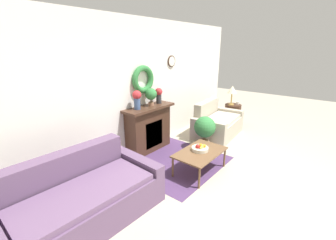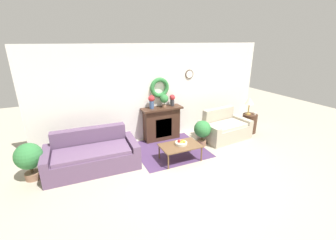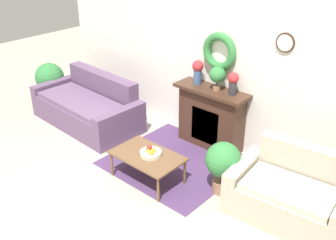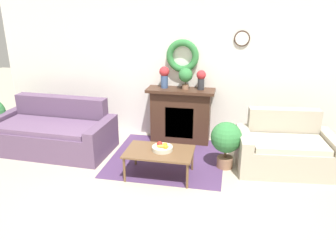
{
  "view_description": "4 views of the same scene",
  "coord_description": "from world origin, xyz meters",
  "px_view_note": "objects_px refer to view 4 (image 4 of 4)",
  "views": [
    {
      "loc": [
        -3.2,
        -0.92,
        2.15
      ],
      "look_at": [
        -0.24,
        1.5,
        0.89
      ],
      "focal_mm": 24.0,
      "sensor_mm": 36.0,
      "label": 1
    },
    {
      "loc": [
        -2.39,
        -3.4,
        2.79
      ],
      "look_at": [
        -0.18,
        1.38,
        0.9
      ],
      "focal_mm": 24.0,
      "sensor_mm": 36.0,
      "label": 2
    },
    {
      "loc": [
        3.13,
        -2.29,
        3.23
      ],
      "look_at": [
        -0.23,
        1.5,
        0.65
      ],
      "focal_mm": 42.0,
      "sensor_mm": 36.0,
      "label": 3
    },
    {
      "loc": [
        0.88,
        -3.21,
        2.37
      ],
      "look_at": [
        -0.01,
        1.21,
        0.76
      ],
      "focal_mm": 35.0,
      "sensor_mm": 36.0,
      "label": 4
    }
  ],
  "objects_px": {
    "couch_left": "(53,133)",
    "coffee_table": "(159,153)",
    "fireplace": "(181,115)",
    "potted_plant_floor_by_loveseat": "(226,140)",
    "fruit_bowl": "(162,148)",
    "vase_on_mantel_left": "(164,75)",
    "vase_on_mantel_right": "(201,78)",
    "loveseat_right": "(285,150)",
    "potted_plant_on_mantel": "(186,76)"
  },
  "relations": [
    {
      "from": "coffee_table",
      "to": "vase_on_mantel_left",
      "type": "height_order",
      "value": "vase_on_mantel_left"
    },
    {
      "from": "coffee_table",
      "to": "loveseat_right",
      "type": "bearing_deg",
      "value": 18.88
    },
    {
      "from": "fruit_bowl",
      "to": "fireplace",
      "type": "bearing_deg",
      "value": 87.97
    },
    {
      "from": "coffee_table",
      "to": "potted_plant_floor_by_loveseat",
      "type": "xyz_separation_m",
      "value": [
        0.92,
        0.45,
        0.1
      ]
    },
    {
      "from": "vase_on_mantel_left",
      "to": "potted_plant_floor_by_loveseat",
      "type": "relative_size",
      "value": 0.52
    },
    {
      "from": "couch_left",
      "to": "potted_plant_on_mantel",
      "type": "bearing_deg",
      "value": 22.03
    },
    {
      "from": "couch_left",
      "to": "vase_on_mantel_left",
      "type": "relative_size",
      "value": 5.48
    },
    {
      "from": "couch_left",
      "to": "vase_on_mantel_left",
      "type": "bearing_deg",
      "value": 26.34
    },
    {
      "from": "couch_left",
      "to": "coffee_table",
      "type": "height_order",
      "value": "couch_left"
    },
    {
      "from": "fireplace",
      "to": "couch_left",
      "type": "bearing_deg",
      "value": -159.11
    },
    {
      "from": "couch_left",
      "to": "coffee_table",
      "type": "xyz_separation_m",
      "value": [
        1.98,
        -0.55,
        0.06
      ]
    },
    {
      "from": "coffee_table",
      "to": "potted_plant_on_mantel",
      "type": "relative_size",
      "value": 2.63
    },
    {
      "from": "fireplace",
      "to": "fruit_bowl",
      "type": "relative_size",
      "value": 3.97
    },
    {
      "from": "fireplace",
      "to": "loveseat_right",
      "type": "height_order",
      "value": "fireplace"
    },
    {
      "from": "fireplace",
      "to": "vase_on_mantel_right",
      "type": "bearing_deg",
      "value": 0.96
    },
    {
      "from": "potted_plant_on_mantel",
      "to": "potted_plant_floor_by_loveseat",
      "type": "relative_size",
      "value": 0.51
    },
    {
      "from": "couch_left",
      "to": "coffee_table",
      "type": "relative_size",
      "value": 2.12
    },
    {
      "from": "fireplace",
      "to": "potted_plant_floor_by_loveseat",
      "type": "xyz_separation_m",
      "value": [
        0.83,
        -0.88,
        -0.04
      ]
    },
    {
      "from": "couch_left",
      "to": "potted_plant_on_mantel",
      "type": "xyz_separation_m",
      "value": [
        2.14,
        0.77,
        0.91
      ]
    },
    {
      "from": "fruit_bowl",
      "to": "potted_plant_floor_by_loveseat",
      "type": "height_order",
      "value": "potted_plant_floor_by_loveseat"
    },
    {
      "from": "potted_plant_on_mantel",
      "to": "potted_plant_floor_by_loveseat",
      "type": "height_order",
      "value": "potted_plant_on_mantel"
    },
    {
      "from": "coffee_table",
      "to": "vase_on_mantel_right",
      "type": "height_order",
      "value": "vase_on_mantel_right"
    },
    {
      "from": "potted_plant_on_mantel",
      "to": "vase_on_mantel_right",
      "type": "bearing_deg",
      "value": 4.34
    },
    {
      "from": "couch_left",
      "to": "coffee_table",
      "type": "bearing_deg",
      "value": -13.29
    },
    {
      "from": "couch_left",
      "to": "potted_plant_floor_by_loveseat",
      "type": "height_order",
      "value": "couch_left"
    },
    {
      "from": "vase_on_mantel_right",
      "to": "potted_plant_floor_by_loveseat",
      "type": "relative_size",
      "value": 0.46
    },
    {
      "from": "potted_plant_on_mantel",
      "to": "fireplace",
      "type": "bearing_deg",
      "value": 169.79
    },
    {
      "from": "loveseat_right",
      "to": "fruit_bowl",
      "type": "relative_size",
      "value": 5.03
    },
    {
      "from": "vase_on_mantel_left",
      "to": "vase_on_mantel_right",
      "type": "bearing_deg",
      "value": 0.0
    },
    {
      "from": "couch_left",
      "to": "fruit_bowl",
      "type": "xyz_separation_m",
      "value": [
        2.02,
        -0.52,
        0.13
      ]
    },
    {
      "from": "couch_left",
      "to": "coffee_table",
      "type": "distance_m",
      "value": 2.05
    },
    {
      "from": "loveseat_right",
      "to": "coffee_table",
      "type": "height_order",
      "value": "loveseat_right"
    },
    {
      "from": "fireplace",
      "to": "coffee_table",
      "type": "height_order",
      "value": "fireplace"
    },
    {
      "from": "couch_left",
      "to": "potted_plant_floor_by_loveseat",
      "type": "bearing_deg",
      "value": 0.3
    },
    {
      "from": "potted_plant_on_mantel",
      "to": "potted_plant_floor_by_loveseat",
      "type": "xyz_separation_m",
      "value": [
        0.75,
        -0.87,
        -0.75
      ]
    },
    {
      "from": "couch_left",
      "to": "potted_plant_floor_by_loveseat",
      "type": "distance_m",
      "value": 2.9
    },
    {
      "from": "loveseat_right",
      "to": "potted_plant_on_mantel",
      "type": "xyz_separation_m",
      "value": [
        -1.64,
        0.7,
        0.91
      ]
    },
    {
      "from": "coffee_table",
      "to": "vase_on_mantel_right",
      "type": "bearing_deg",
      "value": 72.29
    },
    {
      "from": "fireplace",
      "to": "coffee_table",
      "type": "xyz_separation_m",
      "value": [
        -0.09,
        -1.33,
        -0.14
      ]
    },
    {
      "from": "fireplace",
      "to": "fruit_bowl",
      "type": "height_order",
      "value": "fireplace"
    },
    {
      "from": "fireplace",
      "to": "loveseat_right",
      "type": "relative_size",
      "value": 0.79
    },
    {
      "from": "vase_on_mantel_left",
      "to": "vase_on_mantel_right",
      "type": "xyz_separation_m",
      "value": [
        0.64,
        0.0,
        -0.02
      ]
    },
    {
      "from": "couch_left",
      "to": "loveseat_right",
      "type": "bearing_deg",
      "value": 3.22
    },
    {
      "from": "coffee_table",
      "to": "fruit_bowl",
      "type": "xyz_separation_m",
      "value": [
        0.04,
        0.03,
        0.08
      ]
    },
    {
      "from": "loveseat_right",
      "to": "fruit_bowl",
      "type": "bearing_deg",
      "value": -167.26
    },
    {
      "from": "vase_on_mantel_right",
      "to": "fruit_bowl",
      "type": "bearing_deg",
      "value": -106.49
    },
    {
      "from": "couch_left",
      "to": "potted_plant_floor_by_loveseat",
      "type": "xyz_separation_m",
      "value": [
        2.89,
        -0.1,
        0.15
      ]
    },
    {
      "from": "coffee_table",
      "to": "potted_plant_on_mantel",
      "type": "distance_m",
      "value": 1.58
    },
    {
      "from": "vase_on_mantel_right",
      "to": "vase_on_mantel_left",
      "type": "bearing_deg",
      "value": 180.0
    },
    {
      "from": "loveseat_right",
      "to": "vase_on_mantel_left",
      "type": "xyz_separation_m",
      "value": [
        -2.01,
        0.72,
        0.9
      ]
    }
  ]
}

